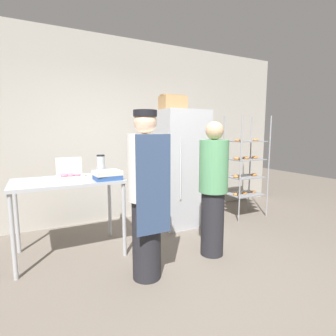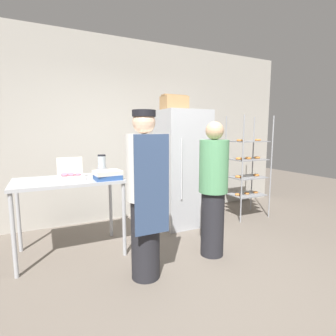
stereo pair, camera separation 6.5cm
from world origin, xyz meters
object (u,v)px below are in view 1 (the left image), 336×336
(blender_pitcher, at_px, (101,165))
(person_baker, at_px, (146,194))
(cardboard_storage_box, at_px, (173,103))
(person_customer, at_px, (213,188))
(donut_box, at_px, (70,176))
(baking_rack, at_px, (246,168))
(refrigerator, at_px, (181,168))
(binder_stack, at_px, (107,175))

(blender_pitcher, height_order, person_baker, person_baker)
(cardboard_storage_box, bearing_deg, person_customer, -93.65)
(donut_box, bearing_deg, baking_rack, 4.18)
(refrigerator, height_order, blender_pitcher, refrigerator)
(blender_pitcher, xyz_separation_m, cardboard_storage_box, (1.15, 0.11, 0.88))
(refrigerator, distance_m, person_baker, 1.65)
(donut_box, distance_m, binder_stack, 0.43)
(refrigerator, height_order, person_baker, refrigerator)
(refrigerator, bearing_deg, person_customer, -100.24)
(refrigerator, relative_size, baking_rack, 1.04)
(donut_box, height_order, blender_pitcher, donut_box)
(donut_box, height_order, binder_stack, donut_box)
(baking_rack, height_order, binder_stack, baking_rack)
(baking_rack, bearing_deg, binder_stack, -170.94)
(baking_rack, height_order, blender_pitcher, baking_rack)
(baking_rack, relative_size, binder_stack, 5.44)
(binder_stack, relative_size, cardboard_storage_box, 0.84)
(donut_box, bearing_deg, refrigerator, 12.30)
(person_baker, bearing_deg, baking_rack, 25.00)
(donut_box, xyz_separation_m, binder_stack, (0.39, -0.19, 0.01))
(binder_stack, bearing_deg, person_customer, -26.27)
(cardboard_storage_box, bearing_deg, donut_box, -165.11)
(blender_pitcher, relative_size, cardboard_storage_box, 0.66)
(blender_pitcher, bearing_deg, donut_box, -144.18)
(cardboard_storage_box, distance_m, person_customer, 1.60)
(donut_box, distance_m, person_baker, 1.05)
(baking_rack, xyz_separation_m, blender_pitcher, (-2.47, 0.10, 0.17))
(baking_rack, distance_m, binder_stack, 2.55)
(baking_rack, bearing_deg, refrigerator, 172.44)
(donut_box, height_order, person_baker, person_baker)
(cardboard_storage_box, relative_size, person_customer, 0.24)
(cardboard_storage_box, relative_size, person_baker, 0.23)
(refrigerator, distance_m, donut_box, 1.74)
(baking_rack, relative_size, person_customer, 1.09)
(refrigerator, xyz_separation_m, person_customer, (-0.20, -1.11, -0.09))
(baking_rack, relative_size, person_baker, 1.04)
(cardboard_storage_box, bearing_deg, refrigerator, -20.62)
(baking_rack, xyz_separation_m, binder_stack, (-2.51, -0.40, 0.11))
(blender_pitcher, distance_m, person_customer, 1.52)
(refrigerator, bearing_deg, binder_stack, -156.91)
(person_baker, relative_size, person_customer, 1.05)
(cardboard_storage_box, bearing_deg, blender_pitcher, -174.50)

